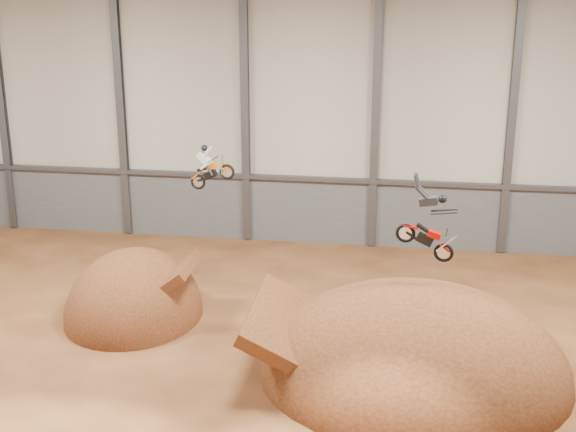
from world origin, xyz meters
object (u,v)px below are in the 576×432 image
object	(u,v)px
fmx_rider_a	(215,162)
fmx_rider_b	(422,218)
takeoff_ramp	(135,315)
landing_ramp	(413,375)

from	to	relation	value
fmx_rider_a	fmx_rider_b	xyz separation A→B (m)	(8.52, -4.04, -0.68)
takeoff_ramp	landing_ramp	distance (m)	12.27
landing_ramp	fmx_rider_a	world-z (taller)	fmx_rider_a
landing_ramp	fmx_rider_b	xyz separation A→B (m)	(0.03, 1.01, 5.77)
fmx_rider_a	fmx_rider_b	bearing A→B (deg)	-18.68
fmx_rider_a	takeoff_ramp	bearing A→B (deg)	-146.27
landing_ramp	takeoff_ramp	bearing A→B (deg)	164.04
fmx_rider_b	takeoff_ramp	bearing A→B (deg)	175.25
fmx_rider_a	fmx_rider_b	world-z (taller)	fmx_rider_a
takeoff_ramp	fmx_rider_a	world-z (taller)	fmx_rider_a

